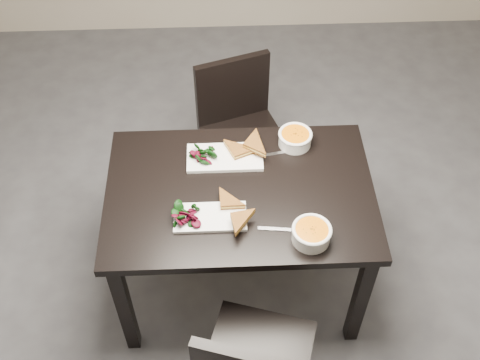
{
  "coord_description": "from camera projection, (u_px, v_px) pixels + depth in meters",
  "views": [
    {
      "loc": [
        0.03,
        -1.57,
        2.76
      ],
      "look_at": [
        0.1,
        0.13,
        0.82
      ],
      "focal_mm": 44.3,
      "sensor_mm": 36.0,
      "label": 1
    }
  ],
  "objects": [
    {
      "name": "sandwich_near",
      "position": [
        225.0,
        209.0,
        2.51
      ],
      "size": [
        0.16,
        0.12,
        0.05
      ],
      "primitive_type": null,
      "rotation": [
        0.0,
        0.0,
        0.02
      ],
      "color": "#9E5E21",
      "rests_on": "plate_near"
    },
    {
      "name": "plate_far",
      "position": [
        225.0,
        157.0,
        2.75
      ],
      "size": [
        0.35,
        0.18,
        0.02
      ],
      "primitive_type": "cube",
      "color": "white",
      "rests_on": "table"
    },
    {
      "name": "salad_far",
      "position": [
        203.0,
        153.0,
        2.73
      ],
      "size": [
        0.11,
        0.1,
        0.05
      ],
      "primitive_type": null,
      "color": "black",
      "rests_on": "plate_far"
    },
    {
      "name": "plate_near",
      "position": [
        210.0,
        217.0,
        2.52
      ],
      "size": [
        0.31,
        0.16,
        0.02
      ],
      "primitive_type": "cube",
      "color": "white",
      "rests_on": "table"
    },
    {
      "name": "salad_near",
      "position": [
        186.0,
        214.0,
        2.5
      ],
      "size": [
        0.1,
        0.09,
        0.04
      ],
      "primitive_type": null,
      "color": "black",
      "rests_on": "plate_near"
    },
    {
      "name": "cutlery_far",
      "position": [
        266.0,
        155.0,
        2.77
      ],
      "size": [
        0.18,
        0.05,
        0.0
      ],
      "primitive_type": "cube",
      "rotation": [
        0.0,
        0.0,
        0.18
      ],
      "color": "silver",
      "rests_on": "table"
    },
    {
      "name": "ground",
      "position": [
        222.0,
        302.0,
        3.11
      ],
      "size": [
        5.0,
        5.0,
        0.0
      ],
      "primitive_type": "plane",
      "color": "#47474C",
      "rests_on": "ground"
    },
    {
      "name": "table",
      "position": [
        240.0,
        204.0,
        2.71
      ],
      "size": [
        1.2,
        0.8,
        0.75
      ],
      "color": "black",
      "rests_on": "ground"
    },
    {
      "name": "soup_bowl_far",
      "position": [
        295.0,
        138.0,
        2.79
      ],
      "size": [
        0.16,
        0.16,
        0.07
      ],
      "color": "white",
      "rests_on": "table"
    },
    {
      "name": "cutlery_near",
      "position": [
        279.0,
        229.0,
        2.49
      ],
      "size": [
        0.18,
        0.04,
        0.0
      ],
      "primitive_type": "cube",
      "rotation": [
        0.0,
        0.0,
        -0.12
      ],
      "color": "silver",
      "rests_on": "table"
    },
    {
      "name": "chair_far",
      "position": [
        240.0,
        124.0,
        3.3
      ],
      "size": [
        0.53,
        0.53,
        0.85
      ],
      "rotation": [
        0.0,
        0.0,
        0.32
      ],
      "color": "black",
      "rests_on": "ground"
    },
    {
      "name": "soup_bowl_near",
      "position": [
        311.0,
        233.0,
        2.43
      ],
      "size": [
        0.17,
        0.17,
        0.07
      ],
      "color": "white",
      "rests_on": "table"
    },
    {
      "name": "sandwich_far",
      "position": [
        239.0,
        154.0,
        2.72
      ],
      "size": [
        0.21,
        0.19,
        0.06
      ],
      "primitive_type": null,
      "rotation": [
        0.0,
        0.0,
        0.4
      ],
      "color": "#9E5E21",
      "rests_on": "plate_far"
    }
  ]
}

